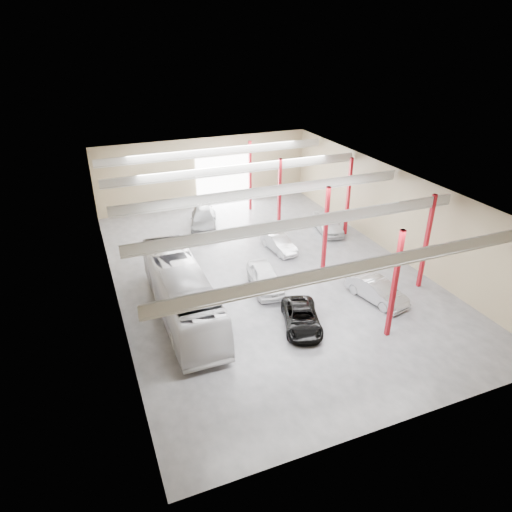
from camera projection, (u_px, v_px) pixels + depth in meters
depot_shell at (266, 209)px, 33.11m from camera, size 22.12×32.12×7.06m
coach_bus at (181, 292)px, 29.09m from camera, size 2.96×12.36×3.44m
black_sedan at (302, 318)px, 28.35m from camera, size 3.52×5.12×1.30m
car_row_a at (265, 278)px, 32.48m from camera, size 2.63×5.10×1.66m
car_row_b at (279, 243)px, 38.01m from camera, size 1.84×4.21×1.35m
car_row_c at (204, 219)px, 42.41m from camera, size 3.83×6.12×1.65m
car_right_near at (377, 290)px, 31.10m from camera, size 2.56×4.87×1.53m
car_right_far at (328, 223)px, 41.49m from camera, size 2.86×5.05×1.62m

